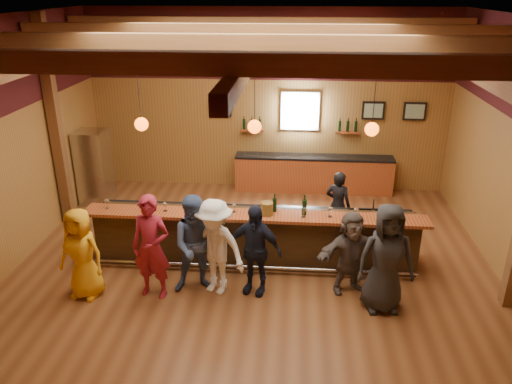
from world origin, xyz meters
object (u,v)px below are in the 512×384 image
Objects in this scene: back_bar_cabinet at (313,174)px; customer_brown at (350,252)px; stainless_fridge at (95,167)px; bottle_a at (275,205)px; customer_redvest at (151,247)px; customer_dark at (386,258)px; customer_denim at (197,244)px; customer_navy at (254,250)px; customer_orange at (82,254)px; customer_white at (215,247)px; bartender at (338,205)px; ice_bucket at (267,209)px; bar_counter at (256,235)px.

customer_brown is at bearing -83.54° from back_bar_cabinet.
bottle_a is at bearing -30.39° from stainless_fridge.
customer_dark is (3.85, -0.08, 0.01)m from customer_redvest.
customer_denim is 0.98m from customer_navy.
back_bar_cabinet is 5.12m from customer_dark.
customer_orange is at bearing 178.13° from customer_denim.
customer_white is at bearing 168.93° from customer_dark.
customer_navy is at bearing 27.13° from customer_white.
bartender is 6.14× the size of ice_bucket.
customer_redvest is 1.73m from customer_navy.
back_bar_cabinet is 5.08m from customer_white.
customer_navy is (0.67, 0.06, -0.05)m from customer_white.
stainless_fridge is at bearing 131.98° from customer_redvest.
bartender reaches higher than back_bar_cabinet.
customer_orange is 3.27m from ice_bucket.
bartender is (1.61, 1.04, 0.22)m from bar_counter.
customer_redvest is at bearing -149.42° from bottle_a.
customer_redvest reaches higher than stainless_fridge.
bartender is at bearing 43.80° from bottle_a.
bartender is 1.82m from bottle_a.
bartender is at bearing 45.25° from customer_redvest.
customer_denim is 1.08× the size of customer_navy.
bar_counter is 4.81m from stainless_fridge.
bartender is at bearing 32.82° from bar_counter.
bottle_a is (2.00, 1.18, 0.32)m from customer_redvest.
customer_white is 0.93× the size of customer_dark.
customer_denim is 7.39× the size of ice_bucket.
customer_navy is at bearing -107.10° from bottle_a.
stainless_fridge is at bearing 147.42° from ice_bucket.
stainless_fridge is 1.22× the size of bartender.
bartender is at bearing -80.33° from back_bar_cabinet.
customer_white reaches higher than ice_bucket.
customer_navy is at bearing 162.39° from customer_brown.
customer_redvest is (1.17, 0.11, 0.11)m from customer_orange.
customer_redvest is at bearing -151.19° from ice_bucket.
customer_brown is at bearing 27.97° from customer_white.
bottle_a is (-1.26, -1.21, 0.51)m from bartender.
customer_white is (3.51, -3.62, -0.03)m from stainless_fridge.
back_bar_cabinet is 5.70m from customer_redvest.
customer_navy is (2.88, 0.35, 0.01)m from customer_orange.
bar_counter is at bearing 48.34° from customer_redvest.
customer_brown reaches higher than bar_counter.
customer_redvest is 1.23× the size of customer_brown.
customer_dark is (6.31, -3.88, 0.03)m from stainless_fridge.
stainless_fridge is 5.23× the size of bottle_a.
bartender is (4.43, 2.51, -0.07)m from customer_orange.
customer_orange is 0.91× the size of customer_denim.
back_bar_cabinet is 2.25× the size of customer_denim.
bottle_a is at bearing 68.50° from customer_white.
customer_redvest is 3.85m from customer_dark.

